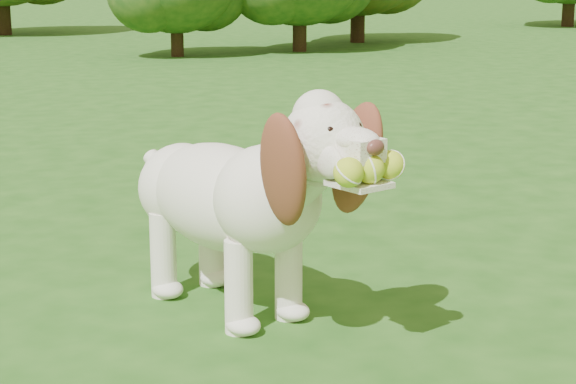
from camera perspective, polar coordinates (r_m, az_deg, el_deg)
name	(u,v)px	position (r m, az deg, el deg)	size (l,w,h in m)	color
ground	(62,288)	(3.41, -13.27, -5.58)	(80.00, 80.00, 0.00)	#1F4E16
dog	(240,192)	(2.97, -2.84, 0.02)	(0.65, 1.13, 0.75)	white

